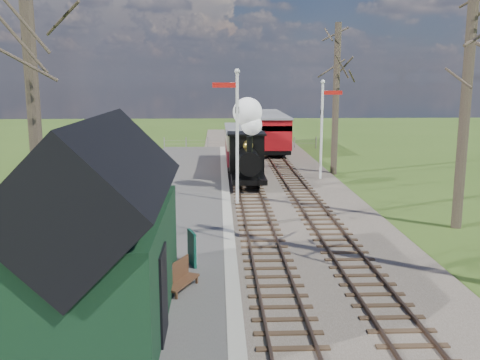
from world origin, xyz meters
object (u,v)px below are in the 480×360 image
object	(u,v)px
red_carriage_b	(266,127)
sign_board	(192,248)
red_carriage_a	(273,134)
coach	(242,145)
person	(166,271)
bench	(179,277)
semaphore_near	(236,127)
semaphore_far	(323,122)
locomotive	(247,148)
station_shed	(101,234)

from	to	relation	value
red_carriage_b	sign_board	size ratio (longest dim) A/B	5.38
red_carriage_a	red_carriage_b	world-z (taller)	same
coach	person	distance (m)	21.02
coach	sign_board	size ratio (longest dim) A/B	7.05
red_carriage_b	bench	xyz separation A→B (m)	(-5.25, -32.12, -1.09)
semaphore_near	semaphore_far	xyz separation A→B (m)	(5.14, 6.00, -0.27)
red_carriage_b	bench	distance (m)	32.57
red_carriage_a	red_carriage_b	xyz separation A→B (m)	(0.00, 5.50, 0.00)
semaphore_far	locomotive	xyz separation A→B (m)	(-4.39, -1.99, -1.20)
semaphore_far	red_carriage_b	size ratio (longest dim) A/B	1.00
station_shed	bench	distance (m)	2.89
station_shed	locomotive	size ratio (longest dim) A/B	1.35
coach	red_carriage_b	world-z (taller)	red_carriage_b
station_shed	bench	world-z (taller)	station_shed
semaphore_near	locomotive	xyz separation A→B (m)	(0.76, 4.01, -1.47)
person	red_carriage_a	bearing A→B (deg)	4.40
locomotive	sign_board	size ratio (longest dim) A/B	4.41
station_shed	semaphore_far	distance (m)	20.01
semaphore_near	red_carriage_a	distance (m)	16.74
coach	person	size ratio (longest dim) A/B	5.60
locomotive	person	xyz separation A→B (m)	(-2.93, -14.73, -1.28)
station_shed	semaphore_near	xyz separation A→B (m)	(3.53, 12.00, 1.35)
semaphore_far	person	world-z (taller)	semaphore_far
person	bench	bearing A→B (deg)	-21.27
semaphore_near	red_carriage_b	distance (m)	22.13
red_carriage_a	bench	world-z (taller)	red_carriage_a
person	semaphore_far	bearing A→B (deg)	-7.63
red_carriage_a	person	bearing A→B (deg)	-101.60
station_shed	locomotive	xyz separation A→B (m)	(4.29, 16.01, -0.12)
red_carriage_a	station_shed	bearing A→B (deg)	-103.71
station_shed	semaphore_far	world-z (taller)	semaphore_far
sign_board	semaphore_near	bearing A→B (deg)	79.14
semaphore_near	semaphore_far	bearing A→B (deg)	49.40
semaphore_near	sign_board	xyz separation A→B (m)	(-1.61, -8.40, -2.89)
coach	semaphore_far	bearing A→B (deg)	-42.95
coach	red_carriage_b	xyz separation A→B (m)	(2.60, 11.71, 0.08)
locomotive	red_carriage_b	xyz separation A→B (m)	(2.61, 17.77, -0.50)
coach	red_carriage_b	distance (m)	11.99
station_shed	semaphore_near	world-z (taller)	semaphore_near
semaphore_far	red_carriage_a	world-z (taller)	semaphore_far
red_carriage_a	red_carriage_b	size ratio (longest dim) A/B	1.00
bench	person	distance (m)	0.57
station_shed	red_carriage_b	distance (m)	34.48
red_carriage_b	person	world-z (taller)	red_carriage_b
coach	red_carriage_a	xyz separation A→B (m)	(2.60, 6.21, 0.08)
red_carriage_a	sign_board	world-z (taller)	red_carriage_a
semaphore_near	coach	distance (m)	10.31
semaphore_near	red_carriage_a	world-z (taller)	semaphore_near
red_carriage_a	sign_board	bearing A→B (deg)	-101.41
red_carriage_b	bench	world-z (taller)	red_carriage_b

